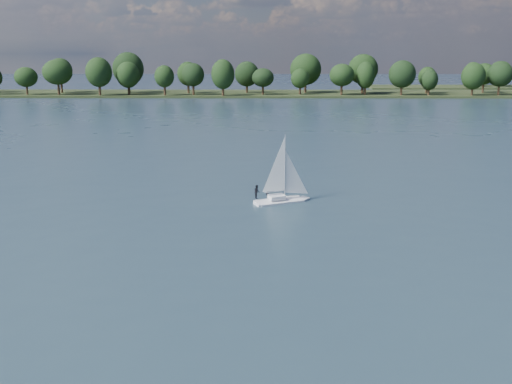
% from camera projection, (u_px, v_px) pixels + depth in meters
% --- Properties ---
extents(ground, '(700.00, 700.00, 0.00)m').
position_uv_depth(ground, '(262.00, 131.00, 120.58)').
color(ground, '#233342').
rests_on(ground, ground).
extents(far_shore, '(660.00, 40.00, 1.50)m').
position_uv_depth(far_shore, '(263.00, 95.00, 229.40)').
color(far_shore, black).
rests_on(far_shore, ground).
extents(sailboat, '(6.14, 4.03, 7.88)m').
position_uv_depth(sailboat, '(279.00, 183.00, 62.30)').
color(sailboat, white).
rests_on(sailboat, ground).
extents(treeline, '(562.15, 74.04, 17.81)m').
position_uv_depth(treeline, '(249.00, 74.00, 224.14)').
color(treeline, black).
rests_on(treeline, ground).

